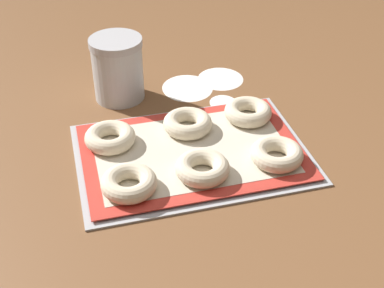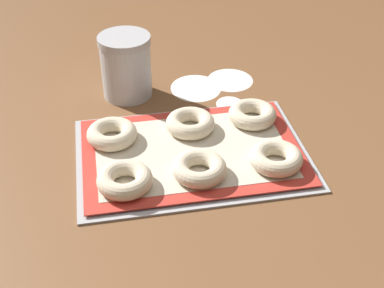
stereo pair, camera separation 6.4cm
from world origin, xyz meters
name	(u,v)px [view 1 (the left image)]	position (x,y,z in m)	size (l,w,h in m)	color
ground_plane	(188,159)	(0.00, 0.00, 0.00)	(2.80, 2.80, 0.00)	brown
baking_tray	(192,153)	(0.01, 0.01, 0.00)	(0.45, 0.32, 0.01)	#B2B5BA
baking_mat	(192,151)	(0.01, 0.01, 0.01)	(0.42, 0.29, 0.00)	red
bagel_front_left	(129,183)	(-0.13, -0.07, 0.03)	(0.10, 0.10, 0.03)	beige
bagel_front_center	(202,168)	(0.01, -0.06, 0.03)	(0.10, 0.10, 0.03)	beige
bagel_front_right	(277,154)	(0.16, -0.06, 0.03)	(0.10, 0.10, 0.03)	beige
bagel_back_left	(110,137)	(-0.14, 0.08, 0.03)	(0.10, 0.10, 0.03)	beige
bagel_back_center	(188,123)	(0.02, 0.08, 0.03)	(0.10, 0.10, 0.03)	beige
bagel_back_right	(248,112)	(0.15, 0.09, 0.03)	(0.10, 0.10, 0.03)	beige
flour_canister	(118,69)	(-0.09, 0.27, 0.07)	(0.12, 0.12, 0.14)	silver
flour_patch_near	(221,78)	(0.16, 0.29, 0.00)	(0.11, 0.11, 0.00)	white
flour_patch_far	(224,102)	(0.13, 0.18, 0.00)	(0.06, 0.07, 0.00)	white
flour_patch_side	(187,88)	(0.07, 0.27, 0.00)	(0.12, 0.13, 0.00)	white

